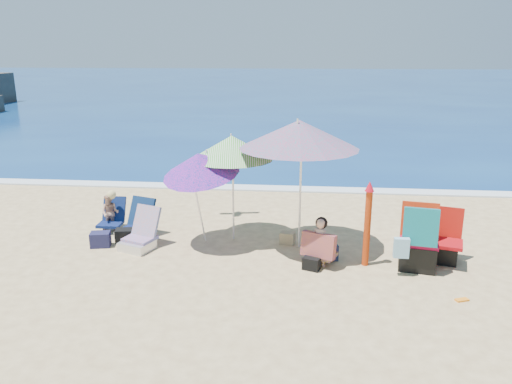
# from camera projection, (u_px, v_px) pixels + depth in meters

# --- Properties ---
(ground) EXTENTS (120.00, 120.00, 0.00)m
(ground) POSITION_uv_depth(u_px,v_px,m) (269.00, 278.00, 7.72)
(ground) COLOR #D8BC84
(ground) RESTS_ON ground
(sea) EXTENTS (120.00, 80.00, 0.12)m
(sea) POSITION_uv_depth(u_px,v_px,m) (301.00, 84.00, 50.79)
(sea) COLOR navy
(sea) RESTS_ON ground
(foam) EXTENTS (120.00, 0.50, 0.04)m
(foam) POSITION_uv_depth(u_px,v_px,m) (283.00, 189.00, 12.60)
(foam) COLOR white
(foam) RESTS_ON ground
(umbrella_turquoise) EXTENTS (2.59, 2.59, 2.33)m
(umbrella_turquoise) POSITION_uv_depth(u_px,v_px,m) (299.00, 134.00, 8.33)
(umbrella_turquoise) COLOR white
(umbrella_turquoise) RESTS_ON ground
(umbrella_striped) EXTENTS (1.63, 1.63, 1.98)m
(umbrella_striped) POSITION_uv_depth(u_px,v_px,m) (232.00, 148.00, 8.87)
(umbrella_striped) COLOR silver
(umbrella_striped) RESTS_ON ground
(umbrella_blue) EXTENTS (1.81, 1.84, 1.85)m
(umbrella_blue) POSITION_uv_depth(u_px,v_px,m) (200.00, 164.00, 8.60)
(umbrella_blue) COLOR white
(umbrella_blue) RESTS_ON ground
(furled_umbrella) EXTENTS (0.15, 0.15, 1.42)m
(furled_umbrella) POSITION_uv_depth(u_px,v_px,m) (368.00, 220.00, 8.00)
(furled_umbrella) COLOR #B0330C
(furled_umbrella) RESTS_ON ground
(chair_navy) EXTENTS (0.72, 0.76, 0.72)m
(chair_navy) POSITION_uv_depth(u_px,v_px,m) (136.00, 228.00, 9.36)
(chair_navy) COLOR #0C1947
(chair_navy) RESTS_ON ground
(chair_rainbow) EXTENTS (0.71, 0.81, 0.72)m
(chair_rainbow) POSITION_uv_depth(u_px,v_px,m) (140.00, 238.00, 8.85)
(chair_rainbow) COLOR #D35F4A
(chair_rainbow) RESTS_ON ground
(camp_chair_left) EXTENTS (0.65, 0.77, 0.90)m
(camp_chair_left) POSITION_uv_depth(u_px,v_px,m) (443.00, 246.00, 8.30)
(camp_chair_left) COLOR #A00B10
(camp_chair_left) RESTS_ON ground
(camp_chair_right) EXTENTS (0.80, 0.78, 1.08)m
(camp_chair_right) POSITION_uv_depth(u_px,v_px,m) (418.00, 246.00, 7.98)
(camp_chair_right) COLOR maroon
(camp_chair_right) RESTS_ON ground
(person_center) EXTENTS (0.64, 0.59, 0.82)m
(person_center) POSITION_uv_depth(u_px,v_px,m) (320.00, 243.00, 8.07)
(person_center) COLOR tan
(person_center) RESTS_ON ground
(person_left) EXTENTS (0.45, 0.57, 0.81)m
(person_left) POSITION_uv_depth(u_px,v_px,m) (111.00, 212.00, 9.68)
(person_left) COLOR tan
(person_left) RESTS_ON ground
(bag_navy_a) EXTENTS (0.38, 0.31, 0.26)m
(bag_navy_a) POSITION_uv_depth(u_px,v_px,m) (100.00, 239.00, 8.95)
(bag_navy_a) COLOR #1C1C3D
(bag_navy_a) RESTS_ON ground
(bag_black_a) EXTENTS (0.36, 0.29, 0.24)m
(bag_black_a) POSITION_uv_depth(u_px,v_px,m) (125.00, 235.00, 9.18)
(bag_black_a) COLOR black
(bag_black_a) RESTS_ON ground
(bag_tan) EXTENTS (0.29, 0.24, 0.22)m
(bag_tan) POSITION_uv_depth(u_px,v_px,m) (287.00, 238.00, 9.07)
(bag_tan) COLOR tan
(bag_tan) RESTS_ON ground
(bag_navy_b) EXTENTS (0.42, 0.35, 0.27)m
(bag_navy_b) POSITION_uv_depth(u_px,v_px,m) (326.00, 251.00, 8.41)
(bag_navy_b) COLOR #1C253D
(bag_navy_b) RESTS_ON ground
(bag_black_b) EXTENTS (0.32, 0.27, 0.21)m
(bag_black_b) POSITION_uv_depth(u_px,v_px,m) (312.00, 263.00, 8.02)
(bag_black_b) COLOR black
(bag_black_b) RESTS_ON ground
(orange_item) EXTENTS (0.21, 0.15, 0.03)m
(orange_item) POSITION_uv_depth(u_px,v_px,m) (462.00, 300.00, 7.04)
(orange_item) COLOR orange
(orange_item) RESTS_ON ground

